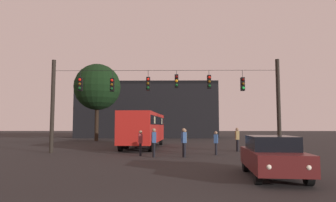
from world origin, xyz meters
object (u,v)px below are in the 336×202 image
object	(u,v)px
car_near_right	(272,156)
pedestrian_far_side	(237,138)
pedestrian_trailing	(185,140)
tree_left_silhouette	(97,87)
pedestrian_crossing_left	(140,142)
pedestrian_near_bus	(154,141)
city_bus	(144,126)
pedestrian_crossing_center	(216,142)
pedestrian_crossing_right	(184,141)

from	to	relation	value
car_near_right	pedestrian_far_side	xyz separation A→B (m)	(1.17, 11.36, 0.21)
pedestrian_trailing	pedestrian_far_side	world-z (taller)	pedestrian_far_side
tree_left_silhouette	pedestrian_crossing_left	bearing A→B (deg)	-68.03
car_near_right	tree_left_silhouette	distance (m)	30.38
pedestrian_near_bus	tree_left_silhouette	bearing A→B (deg)	113.48
pedestrian_near_bus	pedestrian_far_side	size ratio (longest dim) A/B	1.00
city_bus	pedestrian_crossing_left	distance (m)	7.52
city_bus	tree_left_silhouette	size ratio (longest dim) A/B	1.13
pedestrian_crossing_center	pedestrian_trailing	bearing A→B (deg)	173.36
city_bus	tree_left_silhouette	world-z (taller)	tree_left_silhouette
car_near_right	tree_left_silhouette	xyz separation A→B (m)	(-13.32, 26.62, 6.07)
pedestrian_near_bus	tree_left_silhouette	distance (m)	22.06
tree_left_silhouette	city_bus	bearing A→B (deg)	-57.91
pedestrian_crossing_center	tree_left_silhouette	size ratio (longest dim) A/B	0.16
pedestrian_crossing_right	pedestrian_far_side	distance (m)	5.99
city_bus	pedestrian_far_side	xyz separation A→B (m)	(7.38, -3.91, -0.86)
pedestrian_far_side	tree_left_silhouette	bearing A→B (deg)	133.53
pedestrian_near_bus	tree_left_silhouette	xyz separation A→B (m)	(-8.48, 19.51, 5.86)
pedestrian_near_bus	pedestrian_far_side	distance (m)	7.37
city_bus	pedestrian_crossing_center	world-z (taller)	city_bus
car_near_right	pedestrian_trailing	world-z (taller)	pedestrian_trailing
pedestrian_trailing	pedestrian_near_bus	bearing A→B (deg)	-138.56
pedestrian_crossing_center	pedestrian_near_bus	world-z (taller)	pedestrian_near_bus
pedestrian_crossing_left	pedestrian_crossing_center	world-z (taller)	pedestrian_crossing_left
city_bus	pedestrian_trailing	distance (m)	7.30
car_near_right	pedestrian_crossing_right	bearing A→B (deg)	113.04
city_bus	tree_left_silhouette	bearing A→B (deg)	122.09
pedestrian_crossing_right	city_bus	bearing A→B (deg)	111.30
city_bus	pedestrian_trailing	world-z (taller)	city_bus
pedestrian_crossing_left	pedestrian_near_bus	world-z (taller)	pedestrian_near_bus
pedestrian_near_bus	pedestrian_trailing	size ratio (longest dim) A/B	1.04
pedestrian_far_side	tree_left_silhouette	distance (m)	21.84
pedestrian_near_bus	pedestrian_crossing_left	bearing A→B (deg)	140.98
tree_left_silhouette	pedestrian_crossing_right	bearing A→B (deg)	-62.19
pedestrian_trailing	car_near_right	bearing A→B (deg)	-72.00
car_near_right	pedestrian_far_side	world-z (taller)	pedestrian_far_side
car_near_right	pedestrian_crossing_right	world-z (taller)	pedestrian_crossing_right
pedestrian_crossing_center	tree_left_silhouette	bearing A→B (deg)	124.74
city_bus	pedestrian_crossing_right	size ratio (longest dim) A/B	6.34
tree_left_silhouette	car_near_right	bearing A→B (deg)	-63.42
city_bus	pedestrian_crossing_left	size ratio (longest dim) A/B	6.89
pedestrian_crossing_right	pedestrian_trailing	bearing A→B (deg)	85.81
pedestrian_crossing_center	pedestrian_crossing_right	world-z (taller)	pedestrian_crossing_right
city_bus	pedestrian_crossing_center	distance (m)	8.62
pedestrian_crossing_left	pedestrian_trailing	distance (m)	3.04
pedestrian_crossing_left	pedestrian_far_side	bearing A→B (deg)	27.01
pedestrian_crossing_left	pedestrian_crossing_right	size ratio (longest dim) A/B	0.92
pedestrian_crossing_center	pedestrian_trailing	size ratio (longest dim) A/B	0.92
pedestrian_crossing_right	pedestrian_crossing_left	bearing A→B (deg)	164.25
car_near_right	pedestrian_trailing	xyz separation A→B (m)	(-2.87, 8.85, 0.16)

